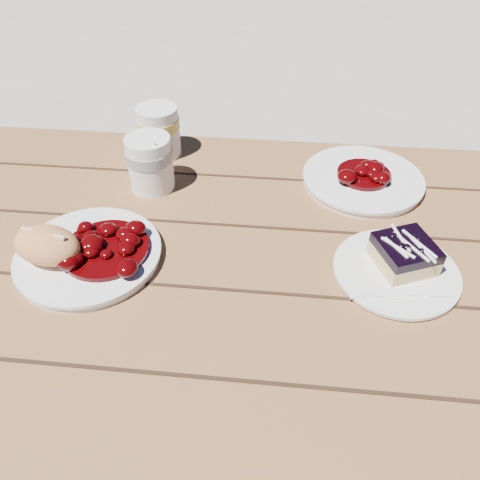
# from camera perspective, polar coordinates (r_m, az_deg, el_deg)

# --- Properties ---
(ground) EXTENTS (60.00, 60.00, 0.00)m
(ground) POSITION_cam_1_polar(r_m,az_deg,el_deg) (1.45, -7.40, -23.45)
(ground) COLOR #ADA89C
(ground) RESTS_ON ground
(picnic_table) EXTENTS (2.00, 1.55, 0.75)m
(picnic_table) POSITION_cam_1_polar(r_m,az_deg,el_deg) (0.95, -10.47, -8.27)
(picnic_table) COLOR brown
(picnic_table) RESTS_ON ground
(main_plate) EXTENTS (0.24, 0.24, 0.02)m
(main_plate) POSITION_cam_1_polar(r_m,az_deg,el_deg) (0.83, -17.91, -1.84)
(main_plate) COLOR white
(main_plate) RESTS_ON picnic_table
(goulash_stew) EXTENTS (0.15, 0.15, 0.04)m
(goulash_stew) POSITION_cam_1_polar(r_m,az_deg,el_deg) (0.81, -16.25, -0.27)
(goulash_stew) COLOR #430203
(goulash_stew) RESTS_ON main_plate
(bread_roll) EXTENTS (0.13, 0.10, 0.06)m
(bread_roll) POSITION_cam_1_polar(r_m,az_deg,el_deg) (0.82, -22.46, -0.58)
(bread_roll) COLOR #E09756
(bread_roll) RESTS_ON main_plate
(dessert_plate) EXTENTS (0.20, 0.20, 0.01)m
(dessert_plate) POSITION_cam_1_polar(r_m,az_deg,el_deg) (0.81, 18.45, -3.74)
(dessert_plate) COLOR white
(dessert_plate) RESTS_ON picnic_table
(blueberry_cake) EXTENTS (0.11, 0.11, 0.05)m
(blueberry_cake) POSITION_cam_1_polar(r_m,az_deg,el_deg) (0.81, 19.43, -1.57)
(blueberry_cake) COLOR #E3C17B
(blueberry_cake) RESTS_ON dessert_plate
(fork_dessert) EXTENTS (0.16, 0.05, 0.00)m
(fork_dessert) POSITION_cam_1_polar(r_m,az_deg,el_deg) (0.76, 17.69, -6.20)
(fork_dessert) COLOR white
(fork_dessert) RESTS_ON dessert_plate
(coffee_cup) EXTENTS (0.09, 0.09, 0.11)m
(coffee_cup) POSITION_cam_1_polar(r_m,az_deg,el_deg) (0.95, -10.87, 9.17)
(coffee_cup) COLOR white
(coffee_cup) RESTS_ON picnic_table
(second_plate) EXTENTS (0.24, 0.24, 0.02)m
(second_plate) POSITION_cam_1_polar(r_m,az_deg,el_deg) (1.00, 14.71, 7.10)
(second_plate) COLOR white
(second_plate) RESTS_ON picnic_table
(second_stew) EXTENTS (0.11, 0.11, 0.04)m
(second_stew) POSITION_cam_1_polar(r_m,az_deg,el_deg) (0.99, 15.00, 8.48)
(second_stew) COLOR #430203
(second_stew) RESTS_ON second_plate
(second_cup) EXTENTS (0.09, 0.09, 0.11)m
(second_cup) POSITION_cam_1_polar(r_m,az_deg,el_deg) (1.06, -9.82, 12.91)
(second_cup) COLOR white
(second_cup) RESTS_ON picnic_table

